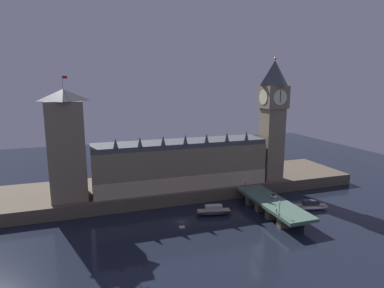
{
  "coord_description": "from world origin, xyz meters",
  "views": [
    {
      "loc": [
        -37.75,
        -125.48,
        59.6
      ],
      "look_at": [
        11.42,
        20.0,
        30.2
      ],
      "focal_mm": 30.0,
      "sensor_mm": 36.0,
      "label": 1
    }
  ],
  "objects_px": {
    "victoria_tower": "(67,145)",
    "boat_downstream": "(310,206)",
    "car_southbound_trail": "(273,196)",
    "clock_tower": "(273,116)",
    "pedestrian_near_rail": "(277,211)",
    "boat_upstream": "(214,211)",
    "street_lamp_far": "(245,184)",
    "street_lamp_near": "(280,206)"
  },
  "relations": [
    {
      "from": "clock_tower",
      "to": "boat_upstream",
      "type": "xyz_separation_m",
      "value": [
        -44.54,
        -24.31,
        -39.78
      ]
    },
    {
      "from": "clock_tower",
      "to": "street_lamp_near",
      "type": "distance_m",
      "value": 61.35
    },
    {
      "from": "clock_tower",
      "to": "victoria_tower",
      "type": "height_order",
      "value": "clock_tower"
    },
    {
      "from": "car_southbound_trail",
      "to": "pedestrian_near_rail",
      "type": "distance_m",
      "value": 19.11
    },
    {
      "from": "pedestrian_near_rail",
      "to": "boat_upstream",
      "type": "relative_size",
      "value": 0.11
    },
    {
      "from": "pedestrian_near_rail",
      "to": "boat_upstream",
      "type": "bearing_deg",
      "value": 135.68
    },
    {
      "from": "clock_tower",
      "to": "car_southbound_trail",
      "type": "xyz_separation_m",
      "value": [
        -15.17,
        -27.29,
        -34.71
      ]
    },
    {
      "from": "street_lamp_far",
      "to": "boat_downstream",
      "type": "bearing_deg",
      "value": -31.44
    },
    {
      "from": "clock_tower",
      "to": "victoria_tower",
      "type": "relative_size",
      "value": 1.18
    },
    {
      "from": "street_lamp_near",
      "to": "car_southbound_trail",
      "type": "bearing_deg",
      "value": 63.58
    },
    {
      "from": "boat_downstream",
      "to": "street_lamp_far",
      "type": "bearing_deg",
      "value": 148.56
    },
    {
      "from": "car_southbound_trail",
      "to": "boat_upstream",
      "type": "bearing_deg",
      "value": 174.2
    },
    {
      "from": "clock_tower",
      "to": "victoria_tower",
      "type": "bearing_deg",
      "value": 178.56
    },
    {
      "from": "street_lamp_near",
      "to": "boat_upstream",
      "type": "bearing_deg",
      "value": 131.81
    },
    {
      "from": "clock_tower",
      "to": "pedestrian_near_rail",
      "type": "xyz_separation_m",
      "value": [
        -24.31,
        -44.07,
        -34.42
      ]
    },
    {
      "from": "street_lamp_near",
      "to": "street_lamp_far",
      "type": "xyz_separation_m",
      "value": [
        0.0,
        29.44,
        0.34
      ]
    },
    {
      "from": "boat_downstream",
      "to": "boat_upstream",
      "type": "bearing_deg",
      "value": 169.08
    },
    {
      "from": "clock_tower",
      "to": "pedestrian_near_rail",
      "type": "height_order",
      "value": "clock_tower"
    },
    {
      "from": "clock_tower",
      "to": "street_lamp_near",
      "type": "relative_size",
      "value": 10.72
    },
    {
      "from": "victoria_tower",
      "to": "boat_upstream",
      "type": "distance_m",
      "value": 73.8
    },
    {
      "from": "boat_downstream",
      "to": "street_lamp_near",
      "type": "bearing_deg",
      "value": -153.43
    },
    {
      "from": "victoria_tower",
      "to": "pedestrian_near_rail",
      "type": "height_order",
      "value": "victoria_tower"
    },
    {
      "from": "pedestrian_near_rail",
      "to": "street_lamp_far",
      "type": "relative_size",
      "value": 0.27
    },
    {
      "from": "victoria_tower",
      "to": "street_lamp_near",
      "type": "xyz_separation_m",
      "value": [
        81.67,
        -49.16,
        -21.63
      ]
    },
    {
      "from": "victoria_tower",
      "to": "car_southbound_trail",
      "type": "relative_size",
      "value": 14.7
    },
    {
      "from": "victoria_tower",
      "to": "boat_downstream",
      "type": "height_order",
      "value": "victoria_tower"
    },
    {
      "from": "pedestrian_near_rail",
      "to": "boat_upstream",
      "type": "distance_m",
      "value": 28.79
    },
    {
      "from": "boat_upstream",
      "to": "boat_downstream",
      "type": "height_order",
      "value": "boat_upstream"
    },
    {
      "from": "street_lamp_far",
      "to": "victoria_tower",
      "type": "bearing_deg",
      "value": 166.43
    },
    {
      "from": "pedestrian_near_rail",
      "to": "boat_upstream",
      "type": "xyz_separation_m",
      "value": [
        -20.24,
        19.76,
        -5.36
      ]
    },
    {
      "from": "street_lamp_far",
      "to": "boat_upstream",
      "type": "height_order",
      "value": "street_lamp_far"
    },
    {
      "from": "victoria_tower",
      "to": "car_southbound_trail",
      "type": "distance_m",
      "value": 99.17
    },
    {
      "from": "clock_tower",
      "to": "boat_downstream",
      "type": "relative_size",
      "value": 3.81
    },
    {
      "from": "car_southbound_trail",
      "to": "boat_upstream",
      "type": "distance_m",
      "value": 29.96
    },
    {
      "from": "car_southbound_trail",
      "to": "boat_downstream",
      "type": "bearing_deg",
      "value": -19.36
    },
    {
      "from": "street_lamp_near",
      "to": "street_lamp_far",
      "type": "distance_m",
      "value": 29.44
    },
    {
      "from": "clock_tower",
      "to": "street_lamp_far",
      "type": "bearing_deg",
      "value": -145.4
    },
    {
      "from": "car_southbound_trail",
      "to": "pedestrian_near_rail",
      "type": "bearing_deg",
      "value": -118.58
    },
    {
      "from": "victoria_tower",
      "to": "street_lamp_near",
      "type": "bearing_deg",
      "value": -31.04
    },
    {
      "from": "car_southbound_trail",
      "to": "pedestrian_near_rail",
      "type": "relative_size",
      "value": 2.08
    },
    {
      "from": "victoria_tower",
      "to": "car_southbound_trail",
      "type": "xyz_separation_m",
      "value": [
        91.21,
        -29.96,
        -24.83
      ]
    },
    {
      "from": "pedestrian_near_rail",
      "to": "street_lamp_far",
      "type": "height_order",
      "value": "street_lamp_far"
    }
  ]
}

